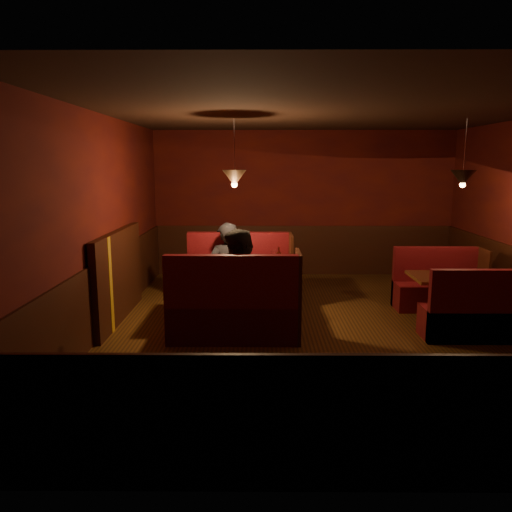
{
  "coord_description": "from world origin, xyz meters",
  "views": [
    {
      "loc": [
        -0.89,
        -6.6,
        2.24
      ],
      "look_at": [
        -0.94,
        0.37,
        0.95
      ],
      "focal_mm": 35.0,
      "sensor_mm": 36.0,
      "label": 1
    }
  ],
  "objects_px": {
    "second_bench_far": "(438,289)",
    "second_bench_near": "(478,317)",
    "diner_b": "(242,270)",
    "main_bench_far": "(240,282)",
    "second_table": "(455,288)",
    "diner_a": "(226,254)",
    "main_table": "(236,278)",
    "main_bench_near": "(235,313)"
  },
  "relations": [
    {
      "from": "second_table",
      "to": "diner_b",
      "type": "distance_m",
      "value": 3.08
    },
    {
      "from": "main_table",
      "to": "second_table",
      "type": "distance_m",
      "value": 3.11
    },
    {
      "from": "diner_a",
      "to": "main_bench_far",
      "type": "bearing_deg",
      "value": -160.97
    },
    {
      "from": "second_bench_far",
      "to": "diner_b",
      "type": "height_order",
      "value": "diner_b"
    },
    {
      "from": "main_bench_far",
      "to": "diner_a",
      "type": "bearing_deg",
      "value": -139.89
    },
    {
      "from": "main_table",
      "to": "second_bench_far",
      "type": "xyz_separation_m",
      "value": [
        3.13,
        0.64,
        -0.33
      ]
    },
    {
      "from": "second_table",
      "to": "second_bench_near",
      "type": "xyz_separation_m",
      "value": [
        0.03,
        -0.72,
        -0.2
      ]
    },
    {
      "from": "second_bench_near",
      "to": "diner_b",
      "type": "height_order",
      "value": "diner_b"
    },
    {
      "from": "second_table",
      "to": "second_bench_far",
      "type": "xyz_separation_m",
      "value": [
        0.03,
        0.72,
        -0.2
      ]
    },
    {
      "from": "second_table",
      "to": "diner_b",
      "type": "bearing_deg",
      "value": -169.6
    },
    {
      "from": "main_bench_far",
      "to": "second_bench_near",
      "type": "distance_m",
      "value": 3.54
    },
    {
      "from": "main_table",
      "to": "main_bench_far",
      "type": "bearing_deg",
      "value": 88.84
    },
    {
      "from": "main_table",
      "to": "diner_a",
      "type": "height_order",
      "value": "diner_a"
    },
    {
      "from": "diner_b",
      "to": "second_table",
      "type": "bearing_deg",
      "value": 33.34
    },
    {
      "from": "main_bench_far",
      "to": "main_bench_near",
      "type": "xyz_separation_m",
      "value": [
        0.0,
        -1.74,
        0.0
      ]
    },
    {
      "from": "second_bench_far",
      "to": "second_table",
      "type": "bearing_deg",
      "value": -92.2
    },
    {
      "from": "main_bench_far",
      "to": "second_bench_far",
      "type": "height_order",
      "value": "main_bench_far"
    },
    {
      "from": "main_bench_near",
      "to": "diner_b",
      "type": "height_order",
      "value": "diner_b"
    },
    {
      "from": "second_bench_near",
      "to": "second_table",
      "type": "bearing_deg",
      "value": 92.2
    },
    {
      "from": "main_bench_near",
      "to": "second_table",
      "type": "distance_m",
      "value": 3.19
    },
    {
      "from": "second_bench_far",
      "to": "second_bench_near",
      "type": "height_order",
      "value": "same"
    },
    {
      "from": "main_bench_far",
      "to": "diner_b",
      "type": "distance_m",
      "value": 1.6
    },
    {
      "from": "second_table",
      "to": "second_bench_near",
      "type": "relative_size",
      "value": 0.9
    },
    {
      "from": "second_bench_near",
      "to": "diner_a",
      "type": "bearing_deg",
      "value": 155.49
    },
    {
      "from": "main_table",
      "to": "second_bench_far",
      "type": "bearing_deg",
      "value": 11.45
    },
    {
      "from": "second_bench_near",
      "to": "diner_b",
      "type": "bearing_deg",
      "value": 176.72
    },
    {
      "from": "second_table",
      "to": "diner_a",
      "type": "xyz_separation_m",
      "value": [
        -3.29,
        0.79,
        0.34
      ]
    },
    {
      "from": "second_bench_near",
      "to": "second_bench_far",
      "type": "bearing_deg",
      "value": 90.0
    },
    {
      "from": "main_bench_near",
      "to": "diner_a",
      "type": "bearing_deg",
      "value": 97.35
    },
    {
      "from": "diner_a",
      "to": "diner_b",
      "type": "bearing_deg",
      "value": 81.01
    },
    {
      "from": "second_bench_far",
      "to": "second_bench_near",
      "type": "xyz_separation_m",
      "value": [
        0.0,
        -1.45,
        0.0
      ]
    },
    {
      "from": "diner_b",
      "to": "main_table",
      "type": "bearing_deg",
      "value": 121.98
    },
    {
      "from": "second_bench_near",
      "to": "main_table",
      "type": "bearing_deg",
      "value": 165.43
    },
    {
      "from": "main_bench_near",
      "to": "main_table",
      "type": "bearing_deg",
      "value": 91.16
    },
    {
      "from": "main_table",
      "to": "second_bench_far",
      "type": "height_order",
      "value": "main_table"
    },
    {
      "from": "second_table",
      "to": "second_bench_far",
      "type": "bearing_deg",
      "value": 87.8
    },
    {
      "from": "main_bench_far",
      "to": "main_bench_near",
      "type": "height_order",
      "value": "same"
    },
    {
      "from": "main_bench_far",
      "to": "second_table",
      "type": "relative_size",
      "value": 1.39
    },
    {
      "from": "main_bench_near",
      "to": "second_table",
      "type": "relative_size",
      "value": 1.39
    },
    {
      "from": "second_table",
      "to": "main_table",
      "type": "bearing_deg",
      "value": 178.34
    },
    {
      "from": "main_bench_far",
      "to": "second_table",
      "type": "height_order",
      "value": "main_bench_far"
    },
    {
      "from": "main_table",
      "to": "second_bench_far",
      "type": "distance_m",
      "value": 3.22
    }
  ]
}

